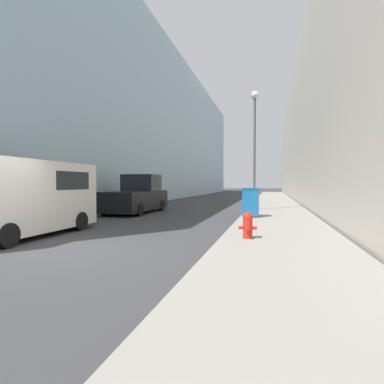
{
  "coord_description": "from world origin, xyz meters",
  "views": [
    {
      "loc": [
        4.98,
        -5.94,
        1.63
      ],
      "look_at": [
        -0.61,
        15.34,
        1.0
      ],
      "focal_mm": 28.0,
      "sensor_mm": 36.0,
      "label": 1
    }
  ],
  "objects_px": {
    "fire_hydrant": "(248,225)",
    "lamppost": "(255,133)",
    "pickup_truck": "(136,197)",
    "trash_bin": "(251,202)",
    "white_van": "(27,195)"
  },
  "relations": [
    {
      "from": "trash_bin",
      "to": "lamppost",
      "type": "height_order",
      "value": "lamppost"
    },
    {
      "from": "fire_hydrant",
      "to": "lamppost",
      "type": "relative_size",
      "value": 0.11
    },
    {
      "from": "trash_bin",
      "to": "white_van",
      "type": "relative_size",
      "value": 0.27
    },
    {
      "from": "fire_hydrant",
      "to": "lamppost",
      "type": "height_order",
      "value": "lamppost"
    },
    {
      "from": "lamppost",
      "to": "white_van",
      "type": "relative_size",
      "value": 1.38
    },
    {
      "from": "trash_bin",
      "to": "pickup_truck",
      "type": "bearing_deg",
      "value": 163.79
    },
    {
      "from": "pickup_truck",
      "to": "fire_hydrant",
      "type": "bearing_deg",
      "value": -47.28
    },
    {
      "from": "trash_bin",
      "to": "lamppost",
      "type": "distance_m",
      "value": 5.11
    },
    {
      "from": "fire_hydrant",
      "to": "pickup_truck",
      "type": "relative_size",
      "value": 0.14
    },
    {
      "from": "fire_hydrant",
      "to": "trash_bin",
      "type": "xyz_separation_m",
      "value": [
        -0.27,
        5.38,
        0.29
      ]
    },
    {
      "from": "fire_hydrant",
      "to": "pickup_truck",
      "type": "xyz_separation_m",
      "value": [
        -6.7,
        7.25,
        0.37
      ]
    },
    {
      "from": "trash_bin",
      "to": "lamppost",
      "type": "bearing_deg",
      "value": 90.4
    },
    {
      "from": "lamppost",
      "to": "white_van",
      "type": "xyz_separation_m",
      "value": [
        -6.41,
        -9.49,
        -3.16
      ]
    },
    {
      "from": "lamppost",
      "to": "pickup_truck",
      "type": "xyz_separation_m",
      "value": [
        -6.41,
        -1.72,
        -3.55
      ]
    },
    {
      "from": "lamppost",
      "to": "pickup_truck",
      "type": "height_order",
      "value": "lamppost"
    }
  ]
}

